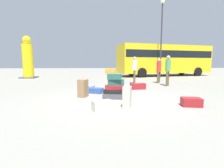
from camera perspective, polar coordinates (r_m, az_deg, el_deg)
ground_plane at (r=6.08m, az=0.55°, el=-5.28°), size 80.00×80.00×0.00m
suitcase_tower at (r=6.14m, az=0.62°, el=-0.83°), size 0.81×0.55×1.14m
suitcase_slate_foreground_far at (r=7.93m, az=-8.71°, el=-1.51°), size 0.75×0.63×0.25m
suitcase_maroon_white_trunk at (r=8.42m, az=9.06°, el=-0.82°), size 0.80×0.42×0.30m
suitcase_maroon_behind_tower at (r=5.62m, az=26.03°, el=-5.69°), size 0.63×0.48×0.26m
suitcase_brown_right_side at (r=6.49m, az=-10.15°, el=-1.49°), size 0.41×0.46×0.70m
suitcase_cream_upright_blue at (r=4.96m, az=5.30°, el=-4.47°), size 0.32×0.42×0.63m
suitcase_navy_left_side at (r=7.29m, az=-5.83°, el=-2.29°), size 0.76×0.62×0.24m
suitcase_cream_foreground_near at (r=4.64m, az=-3.55°, el=-7.52°), size 0.61×0.48×0.27m
person_bearded_onlooker at (r=10.60m, az=7.91°, el=5.70°), size 0.30×0.34×1.75m
person_tourist_with_camera at (r=10.01m, az=19.01°, el=5.36°), size 0.30×0.30×1.77m
person_passerby_in_red at (r=11.37m, az=16.08°, el=5.18°), size 0.30×0.30×1.63m
yellow_dummy_statue at (r=16.62m, az=-27.39°, el=7.59°), size 1.27×1.27×3.74m
parked_bus at (r=18.25m, az=17.94°, el=8.50°), size 10.19×4.57×3.15m
lamp_post at (r=16.05m, az=17.00°, el=18.12°), size 0.36×0.36×6.91m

